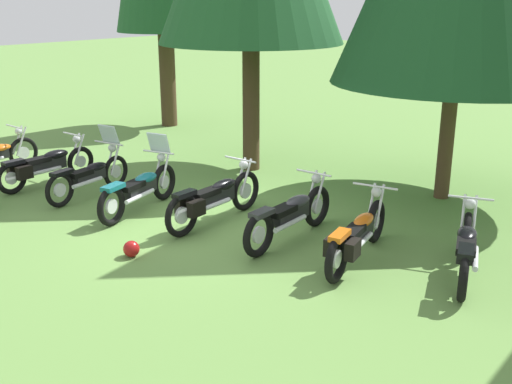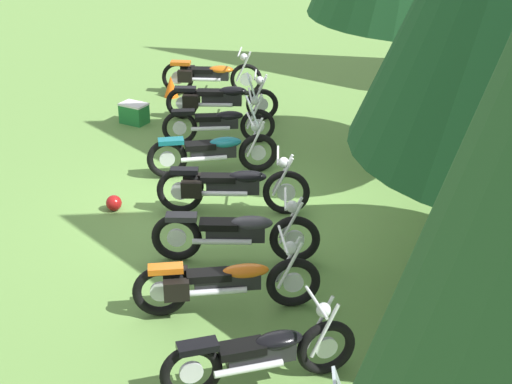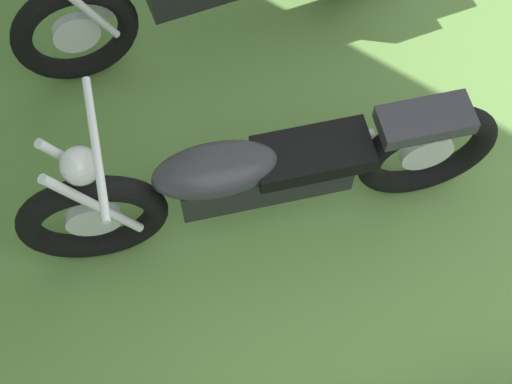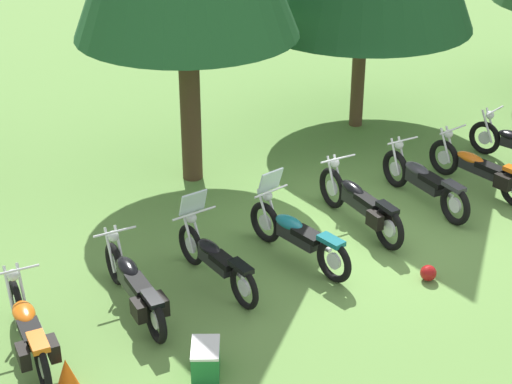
# 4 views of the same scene
# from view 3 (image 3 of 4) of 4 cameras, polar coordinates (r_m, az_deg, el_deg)

# --- Properties ---
(motorcycle_5) EXTENTS (0.68, 2.40, 1.01)m
(motorcycle_5) POSITION_cam_3_polar(r_m,az_deg,el_deg) (3.37, 0.39, 1.26)
(motorcycle_5) COLOR black
(motorcycle_5) RESTS_ON ground_plane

